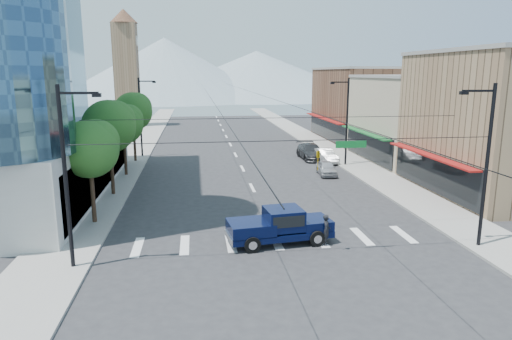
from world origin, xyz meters
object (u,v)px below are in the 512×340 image
Objects in this scene: pickup_truck at (279,225)px; parked_car_near at (326,168)px; parked_car_mid at (325,156)px; parked_car_far at (311,152)px; pedestrian at (326,230)px.

parked_car_near is at bearing 58.47° from pickup_truck.
parked_car_near is at bearing -110.32° from parked_car_mid.
parked_car_far is (8.22, 25.07, -0.21)m from pickup_truck.
pickup_truck is 18.52m from parked_car_near.
parked_car_near is at bearing -94.88° from parked_car_far.
parked_car_far is (-1.03, 2.22, 0.11)m from parked_car_mid.
parked_car_far is (0.57, 8.21, 0.18)m from parked_car_near.
parked_car_mid is (6.70, 23.54, -0.15)m from pedestrian.
parked_car_near is (5.10, 17.55, -0.23)m from pedestrian.
pedestrian is at bearing -100.85° from parked_car_near.
pedestrian is at bearing -103.31° from parked_car_far.
pickup_truck reaches higher than parked_car_mid.
pickup_truck is 2.65m from pedestrian.
pickup_truck reaches higher than parked_car_far.
pickup_truck is 1.06× the size of parked_car_far.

